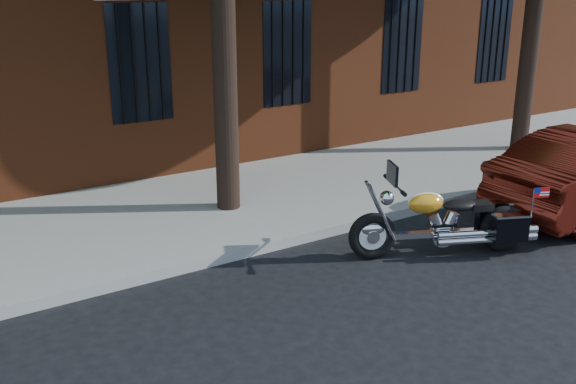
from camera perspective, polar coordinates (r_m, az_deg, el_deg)
ground at (r=7.67m, az=1.71°, el=-9.06°), size 120.00×120.00×0.00m
curb at (r=8.70m, az=-3.48°, el=-5.14°), size 40.00×0.16×0.15m
sidewalk at (r=10.27m, az=-8.68°, el=-1.64°), size 40.00×3.60×0.15m
motorcycle at (r=8.83m, az=14.09°, el=-2.76°), size 2.32×1.44×1.31m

